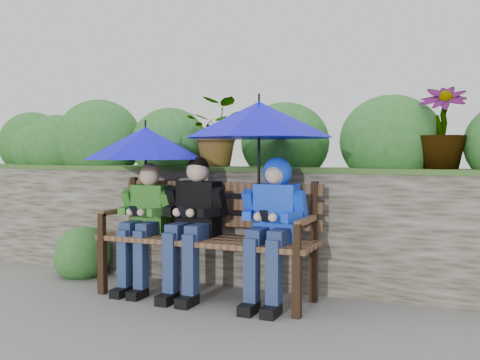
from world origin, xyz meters
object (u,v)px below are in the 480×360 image
at_px(boy_middle, 193,218).
at_px(umbrella_right, 259,120).
at_px(boy_left, 145,218).
at_px(boy_right, 273,217).
at_px(umbrella_left, 146,143).
at_px(park_bench, 210,230).

height_order(boy_middle, umbrella_right, umbrella_right).
relative_size(boy_left, boy_right, 0.95).
height_order(boy_left, boy_middle, boy_middle).
xyz_separation_m(umbrella_left, umbrella_right, (1.02, -0.00, 0.17)).
xyz_separation_m(park_bench, boy_right, (0.57, -0.07, 0.14)).
bearing_deg(umbrella_right, boy_right, -20.59).
xyz_separation_m(park_bench, umbrella_left, (-0.59, -0.02, 0.70)).
height_order(boy_right, umbrella_left, umbrella_left).
distance_m(boy_left, boy_middle, 0.46).
bearing_deg(park_bench, umbrella_left, -178.12).
bearing_deg(boy_middle, park_bench, 38.22).
relative_size(park_bench, boy_left, 1.66).
xyz_separation_m(boy_right, umbrella_right, (-0.13, 0.05, 0.74)).
bearing_deg(boy_right, umbrella_right, 159.41).
xyz_separation_m(park_bench, boy_left, (-0.56, -0.08, 0.08)).
bearing_deg(boy_left, umbrella_right, 3.28).
relative_size(boy_right, umbrella_left, 1.11).
bearing_deg(boy_right, umbrella_left, 177.52).
relative_size(park_bench, umbrella_right, 1.54).
height_order(boy_left, umbrella_right, umbrella_right).
bearing_deg(umbrella_left, umbrella_right, -0.00).
distance_m(boy_left, boy_right, 1.13).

